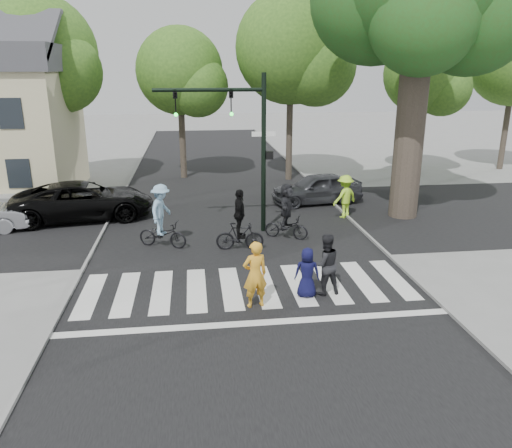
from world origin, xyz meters
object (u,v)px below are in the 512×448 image
at_px(cyclist_mid, 240,225).
at_px(car_suv, 84,201).
at_px(cyclist_right, 286,214).
at_px(car_grey, 317,188).
at_px(pedestrian_woman, 255,275).
at_px(pedestrian_child, 307,273).
at_px(pedestrian_adult, 325,264).
at_px(cyclist_left, 162,220).
at_px(traffic_signal, 241,132).

relative_size(cyclist_mid, car_suv, 0.38).
xyz_separation_m(cyclist_mid, car_suv, (-6.18, 4.65, -0.10)).
xyz_separation_m(cyclist_right, car_grey, (2.37, 4.87, -0.22)).
height_order(pedestrian_woman, car_suv, pedestrian_woman).
relative_size(pedestrian_child, pedestrian_adult, 0.80).
xyz_separation_m(pedestrian_adult, car_suv, (-8.21, 8.53, -0.10)).
distance_m(cyclist_left, car_grey, 8.70).
bearing_deg(pedestrian_woman, cyclist_mid, -103.03).
bearing_deg(pedestrian_woman, pedestrian_adult, -177.80).
xyz_separation_m(pedestrian_adult, cyclist_left, (-4.74, 4.53, 0.10)).
distance_m(pedestrian_child, cyclist_left, 6.27).
bearing_deg(pedestrian_adult, cyclist_right, -96.54).
relative_size(cyclist_mid, cyclist_right, 1.03).
bearing_deg(car_suv, traffic_signal, -121.03).
bearing_deg(cyclist_mid, car_grey, 54.37).
bearing_deg(car_suv, pedestrian_adult, -145.01).
height_order(cyclist_left, cyclist_right, cyclist_left).
bearing_deg(cyclist_mid, traffic_signal, 82.17).
bearing_deg(traffic_signal, pedestrian_child, -78.59).
bearing_deg(car_grey, car_suv, -90.46).
xyz_separation_m(pedestrian_woman, cyclist_right, (1.87, 5.45, 0.02)).
relative_size(pedestrian_child, car_grey, 0.34).
distance_m(traffic_signal, pedestrian_child, 6.92).
bearing_deg(pedestrian_adult, cyclist_left, -52.33).
distance_m(cyclist_mid, cyclist_right, 2.12).
relative_size(pedestrian_adult, cyclist_left, 0.78).
bearing_deg(pedestrian_child, pedestrian_adult, -157.27).
height_order(pedestrian_adult, cyclist_left, cyclist_left).
height_order(pedestrian_woman, cyclist_left, cyclist_left).
xyz_separation_m(pedestrian_woman, car_grey, (4.24, 10.32, -0.20)).
height_order(pedestrian_woman, cyclist_right, cyclist_right).
xyz_separation_m(pedestrian_child, cyclist_right, (0.36, 5.02, 0.23)).
bearing_deg(car_grey, cyclist_mid, -42.93).
distance_m(pedestrian_woman, car_suv, 10.97).
xyz_separation_m(pedestrian_woman, cyclist_mid, (0.02, 4.43, -0.03)).
height_order(traffic_signal, pedestrian_adult, traffic_signal).
height_order(cyclist_mid, cyclist_right, cyclist_mid).
height_order(car_suv, car_grey, car_suv).
bearing_deg(pedestrian_child, cyclist_left, -37.05).
xyz_separation_m(cyclist_mid, cyclist_right, (1.85, 1.02, 0.04)).
distance_m(pedestrian_child, cyclist_mid, 4.27).
height_order(pedestrian_woman, pedestrian_adult, pedestrian_woman).
height_order(cyclist_mid, car_suv, cyclist_mid).
xyz_separation_m(cyclist_left, cyclist_mid, (2.71, -0.65, -0.10)).
height_order(pedestrian_child, cyclist_left, cyclist_left).
height_order(cyclist_right, car_suv, cyclist_right).
bearing_deg(cyclist_left, traffic_signal, 24.80).
xyz_separation_m(traffic_signal, pedestrian_adult, (1.76, -5.91, -3.01)).
xyz_separation_m(traffic_signal, cyclist_right, (1.57, -1.00, -2.96)).
height_order(pedestrian_adult, cyclist_mid, cyclist_mid).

